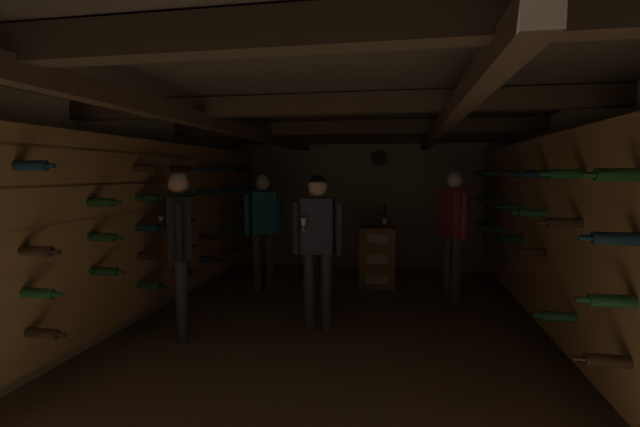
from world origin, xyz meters
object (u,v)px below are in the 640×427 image
(person_guest_far_right, at_px, (453,222))
(person_guest_mid_left, at_px, (180,238))
(person_guest_far_left, at_px, (263,221))
(person_host_center, at_px, (318,237))
(person_guest_rear_center, at_px, (316,236))
(wine_crate_stack, at_px, (378,257))
(display_bottle, at_px, (385,218))

(person_guest_far_right, bearing_deg, person_guest_mid_left, -146.95)
(person_guest_far_left, distance_m, person_guest_mid_left, 1.89)
(person_host_center, relative_size, person_guest_far_left, 1.00)
(person_guest_far_left, relative_size, person_guest_rear_center, 1.09)
(wine_crate_stack, height_order, person_guest_mid_left, person_guest_mid_left)
(display_bottle, bearing_deg, person_guest_mid_left, -129.70)
(wine_crate_stack, distance_m, person_host_center, 2.05)
(wine_crate_stack, bearing_deg, person_guest_far_left, -161.05)
(person_guest_far_left, height_order, person_guest_mid_left, person_guest_mid_left)
(display_bottle, bearing_deg, wine_crate_stack, 152.17)
(person_host_center, height_order, person_guest_rear_center, person_host_center)
(display_bottle, xyz_separation_m, person_guest_far_left, (-1.69, -0.50, -0.02))
(display_bottle, distance_m, person_guest_rear_center, 1.36)
(person_guest_far_right, xyz_separation_m, person_guest_rear_center, (-1.71, -0.59, -0.14))
(person_guest_mid_left, relative_size, person_guest_rear_center, 1.11)
(display_bottle, height_order, person_host_center, person_host_center)
(display_bottle, bearing_deg, person_guest_far_right, -28.73)
(wine_crate_stack, xyz_separation_m, display_bottle, (0.10, -0.05, 0.59))
(display_bottle, xyz_separation_m, person_guest_mid_left, (-1.96, -2.36, 0.01))
(person_guest_mid_left, distance_m, person_guest_rear_center, 1.73)
(display_bottle, relative_size, person_guest_rear_center, 0.23)
(wine_crate_stack, height_order, person_guest_far_right, person_guest_far_right)
(person_host_center, relative_size, person_guest_rear_center, 1.09)
(display_bottle, relative_size, person_guest_far_right, 0.20)
(display_bottle, xyz_separation_m, person_guest_rear_center, (-0.81, -1.09, -0.12))
(display_bottle, xyz_separation_m, person_host_center, (-0.65, -1.85, -0.02))
(display_bottle, distance_m, person_host_center, 1.96)
(person_guest_far_left, xyz_separation_m, person_guest_mid_left, (-0.27, -1.87, 0.02))
(display_bottle, height_order, person_guest_rear_center, person_guest_rear_center)
(person_host_center, height_order, person_guest_mid_left, person_guest_mid_left)
(wine_crate_stack, xyz_separation_m, person_guest_far_right, (1.01, -0.55, 0.61))
(person_guest_far_right, relative_size, person_guest_far_left, 1.03)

